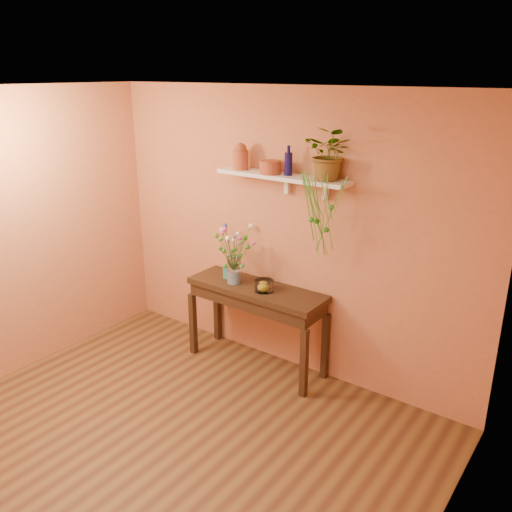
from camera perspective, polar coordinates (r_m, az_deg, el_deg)
room at (r=3.65m, az=-14.53°, el=-5.05°), size 4.04×4.04×2.70m
sideboard at (r=5.16m, az=0.04°, el=-4.57°), size 1.40×0.45×0.85m
wall_shelf at (r=4.79m, az=2.91°, el=8.44°), size 1.30×0.24×0.19m
terracotta_jug at (r=5.01m, az=-1.66°, el=10.58°), size 0.18×0.18×0.25m
terracotta_pot at (r=4.81m, az=1.54°, el=9.49°), size 0.24×0.24×0.12m
blue_bottle at (r=4.74m, az=3.50°, el=9.90°), size 0.07×0.07×0.26m
spider_plant at (r=4.53m, az=7.98°, el=10.83°), size 0.40×0.35×0.45m
plant_fronds at (r=4.50m, az=6.86°, el=4.54°), size 0.45×0.34×0.74m
glass_vase at (r=5.16m, az=-2.38°, el=-1.71°), size 0.13×0.13×0.27m
bouquet at (r=5.09m, az=-2.48°, el=1.47°), size 0.47×0.45×0.45m
glass_bowl at (r=5.00m, az=0.88°, el=-3.24°), size 0.18×0.18×0.11m
lemon at (r=4.99m, az=0.79°, el=-3.34°), size 0.08×0.08×0.08m
carton at (r=5.30m, az=-3.18°, el=-1.80°), size 0.07×0.06×0.12m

